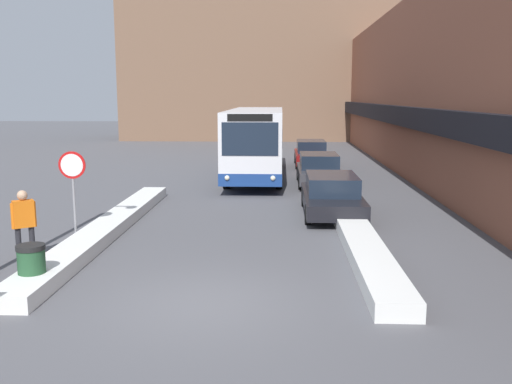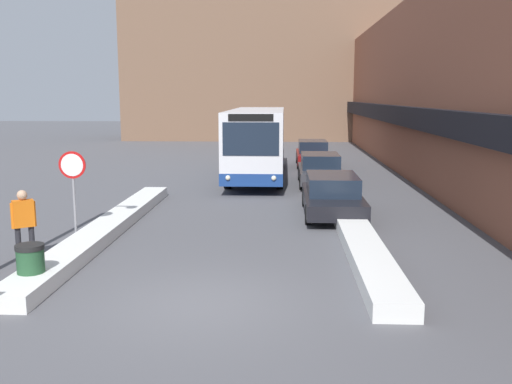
{
  "view_description": "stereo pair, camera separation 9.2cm",
  "coord_description": "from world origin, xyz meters",
  "px_view_note": "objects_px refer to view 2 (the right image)",
  "views": [
    {
      "loc": [
        1.47,
        -10.48,
        3.98
      ],
      "look_at": [
        0.75,
        5.93,
        1.21
      ],
      "focal_mm": 40.0,
      "sensor_mm": 36.0,
      "label": 1
    },
    {
      "loc": [
        1.56,
        -10.47,
        3.98
      ],
      "look_at": [
        0.75,
        5.93,
        1.21
      ],
      "focal_mm": 40.0,
      "sensor_mm": 36.0,
      "label": 2
    }
  ],
  "objects_px": {
    "stop_sign": "(73,176)",
    "trash_bin": "(31,267)",
    "pedestrian": "(24,219)",
    "parked_car_middle": "(320,169)",
    "city_bus": "(258,141)",
    "parked_car_front": "(332,195)",
    "parked_car_back": "(313,153)"
  },
  "relations": [
    {
      "from": "stop_sign",
      "to": "trash_bin",
      "type": "xyz_separation_m",
      "value": [
        0.6,
        -4.19,
        -1.33
      ]
    },
    {
      "from": "pedestrian",
      "to": "trash_bin",
      "type": "height_order",
      "value": "pedestrian"
    },
    {
      "from": "parked_car_middle",
      "to": "stop_sign",
      "type": "distance_m",
      "value": 12.86
    },
    {
      "from": "city_bus",
      "to": "trash_bin",
      "type": "bearing_deg",
      "value": -103.22
    },
    {
      "from": "city_bus",
      "to": "trash_bin",
      "type": "xyz_separation_m",
      "value": [
        -3.94,
        -16.79,
        -1.32
      ]
    },
    {
      "from": "stop_sign",
      "to": "trash_bin",
      "type": "distance_m",
      "value": 4.44
    },
    {
      "from": "parked_car_front",
      "to": "stop_sign",
      "type": "xyz_separation_m",
      "value": [
        -7.49,
        -3.71,
        1.12
      ]
    },
    {
      "from": "parked_car_front",
      "to": "parked_car_middle",
      "type": "bearing_deg",
      "value": 90.0
    },
    {
      "from": "trash_bin",
      "to": "parked_car_front",
      "type": "bearing_deg",
      "value": 48.93
    },
    {
      "from": "parked_car_back",
      "to": "trash_bin",
      "type": "height_order",
      "value": "parked_car_back"
    },
    {
      "from": "city_bus",
      "to": "pedestrian",
      "type": "distance_m",
      "value": 15.7
    },
    {
      "from": "parked_car_front",
      "to": "trash_bin",
      "type": "height_order",
      "value": "parked_car_front"
    },
    {
      "from": "city_bus",
      "to": "parked_car_back",
      "type": "relative_size",
      "value": 2.52
    },
    {
      "from": "parked_car_back",
      "to": "trash_bin",
      "type": "relative_size",
      "value": 4.84
    },
    {
      "from": "parked_car_middle",
      "to": "parked_car_back",
      "type": "bearing_deg",
      "value": 90.0
    },
    {
      "from": "stop_sign",
      "to": "parked_car_middle",
      "type": "bearing_deg",
      "value": 54.23
    },
    {
      "from": "parked_car_front",
      "to": "pedestrian",
      "type": "bearing_deg",
      "value": -142.69
    },
    {
      "from": "city_bus",
      "to": "parked_car_back",
      "type": "bearing_deg",
      "value": 58.61
    },
    {
      "from": "city_bus",
      "to": "trash_bin",
      "type": "relative_size",
      "value": 12.2
    },
    {
      "from": "city_bus",
      "to": "parked_car_middle",
      "type": "relative_size",
      "value": 2.57
    },
    {
      "from": "parked_car_middle",
      "to": "stop_sign",
      "type": "bearing_deg",
      "value": -125.77
    },
    {
      "from": "parked_car_back",
      "to": "pedestrian",
      "type": "distance_m",
      "value": 21.23
    },
    {
      "from": "parked_car_back",
      "to": "trash_bin",
      "type": "bearing_deg",
      "value": -107.68
    },
    {
      "from": "city_bus",
      "to": "stop_sign",
      "type": "relative_size",
      "value": 4.67
    },
    {
      "from": "parked_car_back",
      "to": "trash_bin",
      "type": "xyz_separation_m",
      "value": [
        -6.89,
        -21.61,
        -0.25
      ]
    },
    {
      "from": "city_bus",
      "to": "parked_car_back",
      "type": "height_order",
      "value": "city_bus"
    },
    {
      "from": "trash_bin",
      "to": "stop_sign",
      "type": "bearing_deg",
      "value": 98.17
    },
    {
      "from": "parked_car_middle",
      "to": "stop_sign",
      "type": "height_order",
      "value": "stop_sign"
    },
    {
      "from": "city_bus",
      "to": "parked_car_front",
      "type": "height_order",
      "value": "city_bus"
    },
    {
      "from": "parked_car_front",
      "to": "trash_bin",
      "type": "relative_size",
      "value": 5.1
    },
    {
      "from": "parked_car_front",
      "to": "trash_bin",
      "type": "xyz_separation_m",
      "value": [
        -6.89,
        -7.9,
        -0.21
      ]
    },
    {
      "from": "city_bus",
      "to": "stop_sign",
      "type": "height_order",
      "value": "city_bus"
    }
  ]
}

